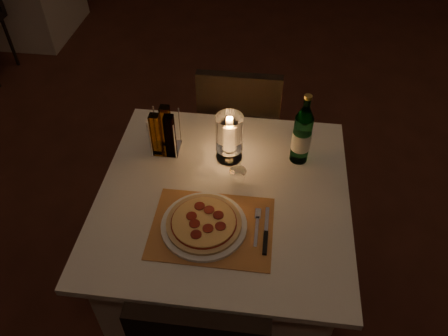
# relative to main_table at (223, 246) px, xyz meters

# --- Properties ---
(floor) EXTENTS (8.00, 10.00, 0.02)m
(floor) POSITION_rel_main_table_xyz_m (0.22, 0.70, -0.38)
(floor) COLOR #451E16
(floor) RESTS_ON ground
(main_table) EXTENTS (1.00, 1.00, 0.74)m
(main_table) POSITION_rel_main_table_xyz_m (0.00, 0.00, 0.00)
(main_table) COLOR silver
(main_table) RESTS_ON ground
(chair_far) EXTENTS (0.42, 0.42, 0.90)m
(chair_far) POSITION_rel_main_table_xyz_m (-0.00, 0.71, 0.18)
(chair_far) COLOR black
(chair_far) RESTS_ON ground
(placemat) EXTENTS (0.45, 0.34, 0.00)m
(placemat) POSITION_rel_main_table_xyz_m (-0.02, -0.18, 0.37)
(placemat) COLOR #C27E43
(placemat) RESTS_ON main_table
(plate) EXTENTS (0.32, 0.32, 0.01)m
(plate) POSITION_rel_main_table_xyz_m (-0.05, -0.18, 0.38)
(plate) COLOR white
(plate) RESTS_ON placemat
(pizza) EXTENTS (0.28, 0.28, 0.02)m
(pizza) POSITION_rel_main_table_xyz_m (-0.05, -0.18, 0.39)
(pizza) COLOR #D8B77F
(pizza) RESTS_ON plate
(fork) EXTENTS (0.02, 0.18, 0.00)m
(fork) POSITION_rel_main_table_xyz_m (0.14, -0.15, 0.37)
(fork) COLOR silver
(fork) RESTS_ON placemat
(knife) EXTENTS (0.02, 0.22, 0.01)m
(knife) POSITION_rel_main_table_xyz_m (0.18, -0.21, 0.37)
(knife) COLOR black
(knife) RESTS_ON placemat
(tumbler) EXTENTS (0.07, 0.07, 0.07)m
(tumbler) POSITION_rel_main_table_xyz_m (0.05, 0.06, 0.40)
(tumbler) COLOR white
(tumbler) RESTS_ON main_table
(water_bottle) EXTENTS (0.08, 0.08, 0.33)m
(water_bottle) POSITION_rel_main_table_xyz_m (0.30, 0.24, 0.50)
(water_bottle) COLOR #509562
(water_bottle) RESTS_ON main_table
(hurricane_candle) EXTENTS (0.11, 0.11, 0.22)m
(hurricane_candle) POSITION_rel_main_table_xyz_m (-0.00, 0.21, 0.50)
(hurricane_candle) COLOR white
(hurricane_candle) RESTS_ON main_table
(cruet_caddy) EXTENTS (0.12, 0.12, 0.21)m
(cruet_caddy) POSITION_rel_main_table_xyz_m (-0.28, 0.22, 0.46)
(cruet_caddy) COLOR white
(cruet_caddy) RESTS_ON main_table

